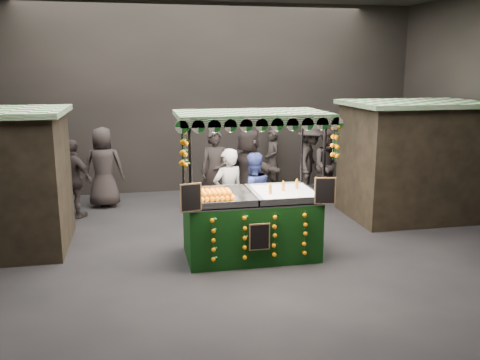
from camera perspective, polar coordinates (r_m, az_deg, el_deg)
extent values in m
plane|color=black|center=(9.56, -0.79, -7.95)|extent=(12.00, 12.00, 0.00)
cube|color=black|center=(13.93, -4.73, 8.99)|extent=(12.00, 0.10, 5.00)
cube|color=black|center=(4.24, 11.90, 0.82)|extent=(12.00, 0.10, 5.00)
cube|color=black|center=(12.14, 18.65, 1.92)|extent=(2.80, 2.00, 2.50)
cube|color=#135719|center=(11.98, 19.08, 8.04)|extent=(3.00, 2.20, 0.10)
cube|color=black|center=(9.20, 1.19, -5.33)|extent=(2.30, 1.25, 1.04)
cube|color=silver|center=(9.05, 1.21, -2.06)|extent=(2.30, 1.25, 0.04)
cylinder|color=black|center=(8.26, -5.45, -2.19)|extent=(0.05, 0.05, 2.51)
cylinder|color=black|center=(8.77, 9.22, -1.43)|extent=(0.05, 0.05, 2.51)
cylinder|color=black|center=(9.41, -6.24, -0.39)|extent=(0.05, 0.05, 2.51)
cylinder|color=black|center=(9.86, 6.79, 0.19)|extent=(0.05, 0.05, 2.51)
cube|color=#135719|center=(8.80, 1.25, 7.33)|extent=(2.56, 1.51, 0.08)
cube|color=white|center=(9.19, 5.02, -1.47)|extent=(1.02, 1.13, 0.08)
cube|color=black|center=(8.18, -5.49, -1.95)|extent=(0.35, 0.10, 0.46)
cube|color=black|center=(8.70, 9.44, -1.19)|extent=(0.35, 0.10, 0.46)
cube|color=black|center=(8.57, 2.19, -6.33)|extent=(0.36, 0.03, 0.46)
imported|color=slate|center=(10.06, -1.33, -1.54)|extent=(0.76, 0.63, 1.80)
imported|color=navy|center=(10.25, 1.39, -1.60)|extent=(0.91, 0.75, 1.69)
imported|color=black|center=(11.89, -2.73, 0.95)|extent=(0.77, 0.56, 1.92)
imported|color=#2B2423|center=(12.94, 9.87, 1.52)|extent=(0.94, 0.76, 1.84)
imported|color=#2C2524|center=(12.01, -17.99, 0.09)|extent=(1.08, 0.99, 1.77)
imported|color=black|center=(13.33, 7.82, 2.09)|extent=(1.25, 1.43, 1.92)
imported|color=#292322|center=(12.76, -14.94, 1.38)|extent=(0.99, 0.68, 1.95)
imported|color=#2E2725|center=(12.05, 1.01, 1.14)|extent=(1.29, 1.87, 1.94)
imported|color=#2C2624|center=(14.11, 3.56, 2.23)|extent=(0.50, 0.67, 1.66)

